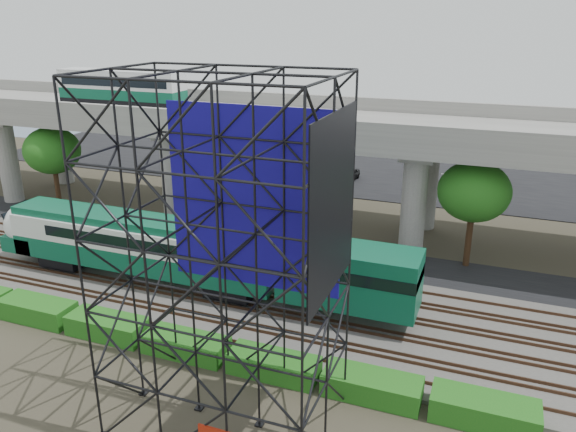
% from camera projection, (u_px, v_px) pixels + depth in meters
% --- Properties ---
extents(ground, '(140.00, 140.00, 0.00)m').
position_uv_depth(ground, '(209.00, 312.00, 33.92)').
color(ground, '#474233').
rests_on(ground, ground).
extents(ballast_bed, '(90.00, 12.00, 0.20)m').
position_uv_depth(ballast_bed, '(224.00, 296.00, 35.65)').
color(ballast_bed, slate).
rests_on(ballast_bed, ground).
extents(service_road, '(90.00, 5.00, 0.08)m').
position_uv_depth(service_road, '(274.00, 248.00, 43.14)').
color(service_road, black).
rests_on(service_road, ground).
extents(parking_lot, '(90.00, 18.00, 0.08)m').
position_uv_depth(parking_lot, '(353.00, 173.00, 63.81)').
color(parking_lot, black).
rests_on(parking_lot, ground).
extents(harbor_water, '(140.00, 40.00, 0.03)m').
position_uv_depth(harbor_water, '(390.00, 137.00, 83.17)').
color(harbor_water, '#455A72').
rests_on(harbor_water, ground).
extents(rail_tracks, '(90.00, 9.52, 0.16)m').
position_uv_depth(rail_tracks, '(224.00, 294.00, 35.59)').
color(rail_tracks, '#472D1E').
rests_on(rail_tracks, ballast_bed).
extents(commuter_train, '(29.30, 3.06, 4.30)m').
position_uv_depth(commuter_train, '(170.00, 248.00, 35.98)').
color(commuter_train, black).
rests_on(commuter_train, rail_tracks).
extents(overpass, '(80.00, 12.00, 12.40)m').
position_uv_depth(overpass, '(285.00, 129.00, 45.65)').
color(overpass, '#9E9B93').
rests_on(overpass, ground).
extents(scaffold_tower, '(9.36, 6.36, 15.00)m').
position_uv_depth(scaffold_tower, '(223.00, 264.00, 22.58)').
color(scaffold_tower, black).
rests_on(scaffold_tower, ground).
extents(hedge_strip, '(34.60, 1.80, 1.20)m').
position_uv_depth(hedge_strip, '(186.00, 344.00, 29.61)').
color(hedge_strip, '#155D16').
rests_on(hedge_strip, ground).
extents(trees, '(40.94, 16.94, 7.69)m').
position_uv_depth(trees, '(248.00, 157.00, 47.84)').
color(trees, '#382314').
rests_on(trees, ground).
extents(suv, '(4.89, 3.03, 1.26)m').
position_uv_depth(suv, '(194.00, 225.00, 46.16)').
color(suv, black).
rests_on(suv, service_road).
extents(parked_cars, '(37.27, 9.66, 1.28)m').
position_uv_depth(parked_cars, '(354.00, 168.00, 63.35)').
color(parked_cars, silver).
rests_on(parked_cars, parking_lot).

